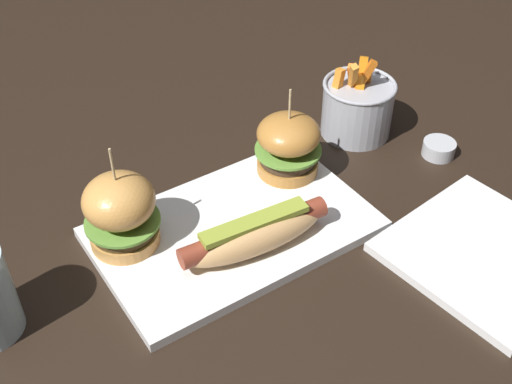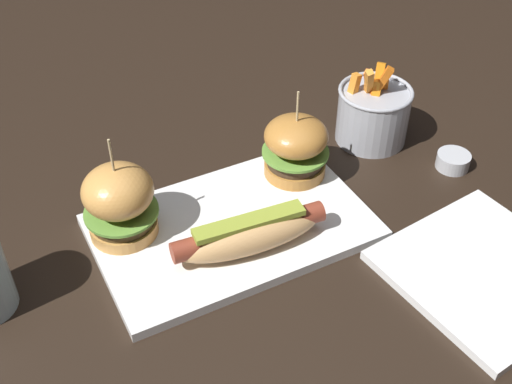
# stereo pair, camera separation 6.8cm
# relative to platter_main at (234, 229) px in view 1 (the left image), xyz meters

# --- Properties ---
(ground_plane) EXTENTS (3.00, 3.00, 0.00)m
(ground_plane) POSITION_rel_platter_main_xyz_m (0.00, 0.00, -0.01)
(ground_plane) COLOR black
(platter_main) EXTENTS (0.35, 0.22, 0.01)m
(platter_main) POSITION_rel_platter_main_xyz_m (0.00, 0.00, 0.00)
(platter_main) COLOR white
(platter_main) RESTS_ON ground
(hot_dog) EXTENTS (0.20, 0.07, 0.05)m
(hot_dog) POSITION_rel_platter_main_xyz_m (-0.00, -0.05, 0.03)
(hot_dog) COLOR tan
(hot_dog) RESTS_ON platter_main
(slider_left) EXTENTS (0.09, 0.09, 0.14)m
(slider_left) POSITION_rel_platter_main_xyz_m (-0.13, 0.05, 0.06)
(slider_left) COLOR #D19249
(slider_left) RESTS_ON platter_main
(slider_right) EXTENTS (0.09, 0.09, 0.13)m
(slider_right) POSITION_rel_platter_main_xyz_m (0.13, 0.06, 0.05)
(slider_right) COLOR #B17432
(slider_right) RESTS_ON platter_main
(fries_bucket) EXTENTS (0.11, 0.11, 0.13)m
(fries_bucket) POSITION_rel_platter_main_xyz_m (0.28, 0.09, 0.04)
(fries_bucket) COLOR #A8AAB2
(fries_bucket) RESTS_ON ground
(sauce_ramekin) EXTENTS (0.05, 0.05, 0.02)m
(sauce_ramekin) POSITION_rel_platter_main_xyz_m (0.35, -0.03, 0.01)
(sauce_ramekin) COLOR #B7BABF
(sauce_ramekin) RESTS_ON ground
(side_plate) EXTENTS (0.24, 0.24, 0.01)m
(side_plate) POSITION_rel_platter_main_xyz_m (0.24, -0.21, -0.00)
(side_plate) COLOR white
(side_plate) RESTS_ON ground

